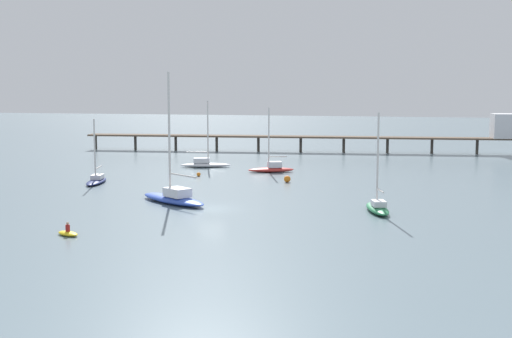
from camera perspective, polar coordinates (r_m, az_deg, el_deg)
name	(u,v)px	position (r m, az deg, el deg)	size (l,w,h in m)	color
ground_plane	(212,209)	(67.93, -3.72, -3.35)	(400.00, 400.00, 0.00)	slate
pier	(397,132)	(124.34, 11.71, 3.05)	(79.91, 10.36, 7.17)	brown
sailboat_blue	(174,196)	(71.39, -6.90, -2.27)	(9.61, 7.87, 13.57)	#2D4CB7
sailboat_navy	(96,179)	(87.43, -13.21, -0.83)	(3.18, 7.10, 8.06)	navy
sailboat_red	(272,168)	(95.79, 1.32, 0.11)	(6.72, 3.96, 9.11)	red
sailboat_white	(205,163)	(101.60, -4.30, 0.51)	(7.68, 3.67, 9.89)	white
sailboat_green	(378,206)	(66.90, 10.14, -3.07)	(3.33, 6.57, 9.64)	#287F4C
dinghy_yellow	(68,233)	(58.03, -15.47, -5.18)	(2.45, 1.90, 1.14)	yellow
mooring_buoy_near	(199,174)	(91.77, -4.83, -0.45)	(0.55, 0.55, 0.55)	orange
mooring_buoy_inner	(287,179)	(85.92, 2.63, -0.84)	(0.86, 0.86, 0.86)	orange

